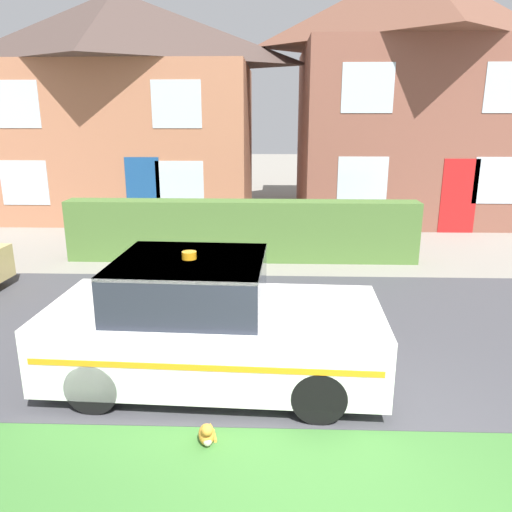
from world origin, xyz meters
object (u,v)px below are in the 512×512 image
at_px(house_left, 122,105).
at_px(cat, 207,434).
at_px(house_right, 409,92).
at_px(police_car, 210,326).

bearing_deg(house_left, cat, -71.08).
height_order(cat, house_left, house_left).
bearing_deg(cat, house_right, 144.55).
distance_m(house_left, house_right, 9.44).
distance_m(cat, house_right, 14.40).
distance_m(cat, house_left, 13.86).
xyz_separation_m(police_car, house_left, (-4.23, 11.38, 2.84)).
height_order(police_car, cat, police_car).
bearing_deg(house_left, house_right, 1.31).
bearing_deg(cat, house_left, -175.04).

